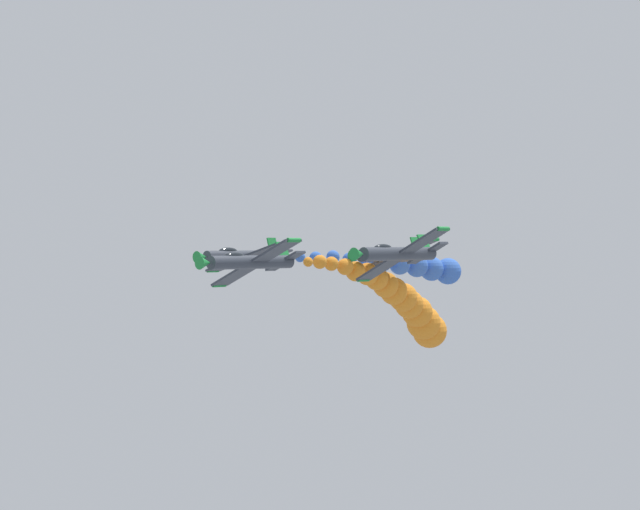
{
  "coord_description": "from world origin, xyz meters",
  "views": [
    {
      "loc": [
        -67.59,
        76.84,
        115.22
      ],
      "look_at": [
        0.0,
        0.0,
        114.28
      ],
      "focal_mm": 67.31,
      "sensor_mm": 36.0,
      "label": 1
    }
  ],
  "objects_px": {
    "airplane_right_inner": "(242,256)",
    "airplane_left_outer": "(391,255)",
    "airplane_left_inner": "(397,253)",
    "airplane_lead": "(250,262)"
  },
  "relations": [
    {
      "from": "airplane_lead",
      "to": "airplane_left_outer",
      "type": "bearing_deg",
      "value": -91.09
    },
    {
      "from": "airplane_left_outer",
      "to": "airplane_left_inner",
      "type": "bearing_deg",
      "value": 130.47
    },
    {
      "from": "airplane_right_inner",
      "to": "airplane_left_outer",
      "type": "distance_m",
      "value": 13.59
    },
    {
      "from": "airplane_right_inner",
      "to": "airplane_left_outer",
      "type": "bearing_deg",
      "value": -131.59
    },
    {
      "from": "airplane_left_inner",
      "to": "airplane_left_outer",
      "type": "bearing_deg",
      "value": -49.53
    },
    {
      "from": "airplane_left_inner",
      "to": "airplane_right_inner",
      "type": "height_order",
      "value": "airplane_left_inner"
    },
    {
      "from": "airplane_left_inner",
      "to": "airplane_left_outer",
      "type": "xyz_separation_m",
      "value": [
        7.8,
        -9.14,
        -0.23
      ]
    },
    {
      "from": "airplane_right_inner",
      "to": "airplane_left_outer",
      "type": "relative_size",
      "value": 1.0
    },
    {
      "from": "airplane_right_inner",
      "to": "airplane_left_inner",
      "type": "bearing_deg",
      "value": -176.53
    },
    {
      "from": "airplane_lead",
      "to": "airplane_left_outer",
      "type": "distance_m",
      "value": 17.92
    }
  ]
}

